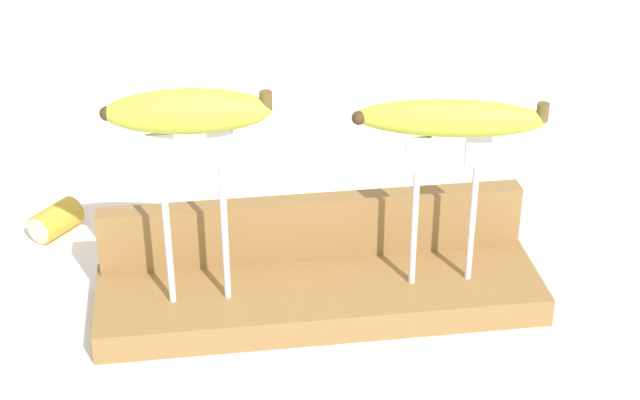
# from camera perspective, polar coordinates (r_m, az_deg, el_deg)

# --- Properties ---
(ground_plane) EXTENTS (3.00, 3.00, 0.00)m
(ground_plane) POSITION_cam_1_polar(r_m,az_deg,el_deg) (1.11, 0.00, -5.95)
(ground_plane) COLOR silver
(wooden_board) EXTENTS (0.47, 0.14, 0.03)m
(wooden_board) POSITION_cam_1_polar(r_m,az_deg,el_deg) (1.11, 0.00, -5.27)
(wooden_board) COLOR olive
(wooden_board) RESTS_ON ground
(board_backstop) EXTENTS (0.46, 0.03, 0.07)m
(board_backstop) POSITION_cam_1_polar(r_m,az_deg,el_deg) (1.12, -0.40, -1.51)
(board_backstop) COLOR olive
(board_backstop) RESTS_ON wooden_board
(fork_stand_left) EXTENTS (0.08, 0.01, 0.19)m
(fork_stand_left) POSITION_cam_1_polar(r_m,az_deg,el_deg) (1.02, -7.01, -0.17)
(fork_stand_left) COLOR silver
(fork_stand_left) RESTS_ON wooden_board
(fork_stand_right) EXTENTS (0.09, 0.01, 0.17)m
(fork_stand_right) POSITION_cam_1_polar(r_m,az_deg,el_deg) (1.05, 6.98, 0.24)
(fork_stand_right) COLOR silver
(fork_stand_right) RESTS_ON wooden_board
(banana_raised_left) EXTENTS (0.16, 0.06, 0.04)m
(banana_raised_left) POSITION_cam_1_polar(r_m,az_deg,el_deg) (0.97, -7.36, 4.91)
(banana_raised_left) COLOR #B2C138
(banana_raised_left) RESTS_ON fork_stand_left
(banana_raised_right) EXTENTS (0.19, 0.07, 0.04)m
(banana_raised_right) POSITION_cam_1_polar(r_m,az_deg,el_deg) (1.02, 7.26, 4.53)
(banana_raised_right) COLOR #B2C138
(banana_raised_right) RESTS_ON fork_stand_right
(banana_chunk_near) EXTENTS (0.07, 0.07, 0.04)m
(banana_chunk_near) POSITION_cam_1_polar(r_m,az_deg,el_deg) (1.28, -14.50, -1.12)
(banana_chunk_near) COLOR gold
(banana_chunk_near) RESTS_ON ground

